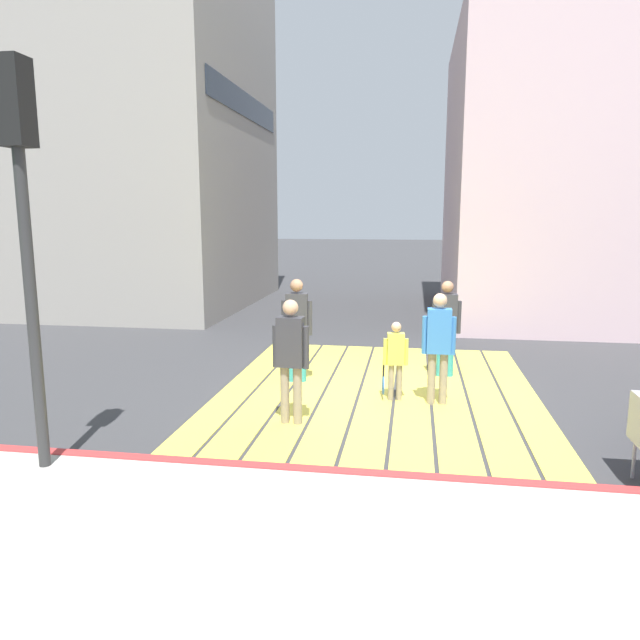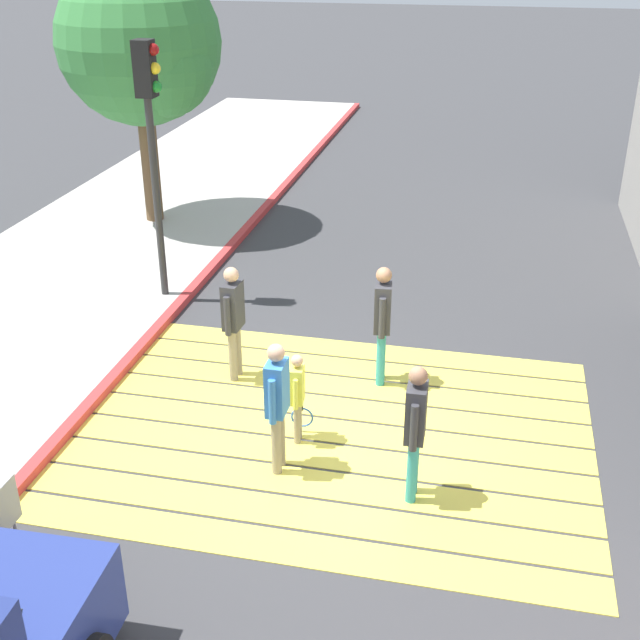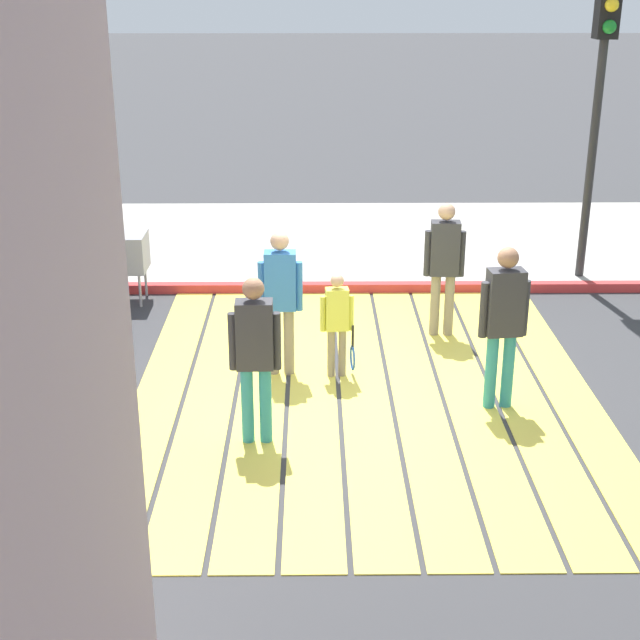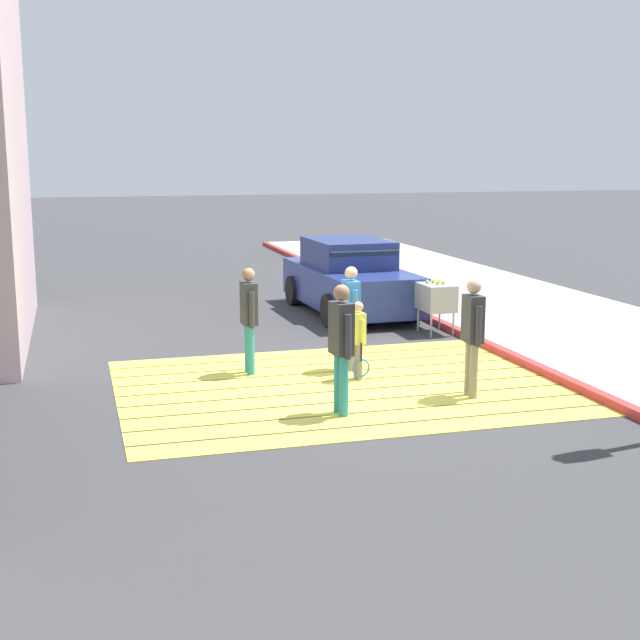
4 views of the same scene
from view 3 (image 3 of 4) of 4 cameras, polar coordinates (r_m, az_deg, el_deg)
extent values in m
plane|color=#38383A|center=(9.85, 2.78, -4.48)|extent=(120.00, 120.00, 0.00)
cube|color=#EAD64C|center=(9.97, -9.99, -4.44)|extent=(6.40, 0.50, 0.01)
cube|color=#EAD64C|center=(9.89, -6.84, -4.46)|extent=(6.40, 0.50, 0.01)
cube|color=#EAD64C|center=(9.85, -3.65, -4.47)|extent=(6.40, 0.50, 0.01)
cube|color=#EAD64C|center=(9.83, -0.43, -4.46)|extent=(6.40, 0.50, 0.01)
cube|color=#EAD64C|center=(9.85, 2.78, -4.45)|extent=(6.40, 0.50, 0.01)
cube|color=#EAD64C|center=(9.89, 5.97, -4.41)|extent=(6.40, 0.50, 0.01)
cube|color=#EAD64C|center=(9.97, 9.12, -4.37)|extent=(6.40, 0.50, 0.01)
cube|color=#EAD64C|center=(10.08, 12.21, -4.31)|extent=(6.40, 0.50, 0.01)
cube|color=#EAD64C|center=(10.21, 15.23, -4.24)|extent=(6.40, 0.50, 0.01)
cube|color=#ADA8A0|center=(15.07, 1.60, 4.94)|extent=(4.80, 40.00, 0.12)
cube|color=#BC3333|center=(12.83, 1.98, 2.05)|extent=(0.16, 40.00, 0.13)
cylinder|color=black|center=(13.00, -17.72, 2.52)|extent=(0.24, 0.67, 0.66)
cylinder|color=#2D2D2D|center=(13.31, 16.60, 9.18)|extent=(0.12, 0.12, 3.40)
cube|color=black|center=(13.07, 17.60, 18.29)|extent=(0.28, 0.28, 0.84)
sphere|color=yellow|center=(12.91, 17.83, 18.29)|extent=(0.18, 0.18, 0.18)
sphere|color=#188429|center=(12.93, 17.69, 17.10)|extent=(0.18, 0.18, 0.18)
cube|color=#99999E|center=(12.57, -12.62, 4.17)|extent=(0.56, 0.80, 0.50)
cylinder|color=#99999E|center=(12.44, -11.21, 1.81)|extent=(0.04, 0.04, 0.45)
cylinder|color=#99999E|center=(12.86, -10.87, 2.47)|extent=(0.04, 0.04, 0.45)
cylinder|color=#99999E|center=(12.58, -14.08, 1.78)|extent=(0.04, 0.04, 0.45)
cylinder|color=#99999E|center=(12.99, -13.65, 2.43)|extent=(0.04, 0.04, 0.45)
sphere|color=#CCE033|center=(12.64, -13.29, 5.55)|extent=(0.07, 0.07, 0.07)
sphere|color=#CCE033|center=(12.53, -13.40, 5.40)|extent=(0.07, 0.07, 0.07)
sphere|color=#CCE033|center=(12.41, -13.52, 5.25)|extent=(0.07, 0.07, 0.07)
sphere|color=#CCE033|center=(12.60, -12.40, 5.57)|extent=(0.07, 0.07, 0.07)
sphere|color=#CCE033|center=(12.48, -12.50, 5.43)|extent=(0.07, 0.07, 0.07)
cylinder|color=teal|center=(8.68, -3.43, -5.33)|extent=(0.12, 0.12, 0.78)
cylinder|color=teal|center=(8.68, -4.57, -5.33)|extent=(0.12, 0.12, 0.78)
cube|color=#333338|center=(8.39, -4.12, -0.92)|extent=(0.22, 0.35, 0.65)
sphere|color=#9E7051|center=(8.23, -4.20, 1.97)|extent=(0.20, 0.20, 0.20)
cylinder|color=#333338|center=(8.40, -2.74, -1.32)|extent=(0.08, 0.08, 0.56)
cylinder|color=#333338|center=(8.42, -5.48, -1.35)|extent=(0.08, 0.08, 0.56)
cylinder|color=gray|center=(10.11, -1.96, -1.36)|extent=(0.12, 0.12, 0.78)
cylinder|color=gray|center=(10.12, -2.93, -1.36)|extent=(0.12, 0.12, 0.78)
cube|color=#3372BF|center=(9.86, -2.51, 2.48)|extent=(0.21, 0.34, 0.65)
sphere|color=tan|center=(9.73, -2.55, 4.97)|extent=(0.20, 0.20, 0.20)
cylinder|color=#3372BF|center=(9.88, -1.34, 2.13)|extent=(0.08, 0.08, 0.55)
cylinder|color=#3372BF|center=(9.89, -3.66, 2.12)|extent=(0.08, 0.08, 0.55)
cylinder|color=teal|center=(9.53, 11.69, -3.12)|extent=(0.12, 0.12, 0.82)
cylinder|color=teal|center=(9.48, 10.66, -3.19)|extent=(0.12, 0.12, 0.82)
cube|color=#333338|center=(9.23, 11.50, 1.09)|extent=(0.26, 0.38, 0.68)
sphere|color=#9E7051|center=(9.08, 11.71, 3.84)|extent=(0.21, 0.21, 0.21)
cylinder|color=#333338|center=(9.32, 12.69, 0.74)|extent=(0.09, 0.09, 0.58)
cylinder|color=#333338|center=(9.19, 10.24, 0.64)|extent=(0.09, 0.09, 0.58)
cylinder|color=gray|center=(11.29, 8.09, 0.93)|extent=(0.12, 0.12, 0.79)
cylinder|color=gray|center=(11.28, 7.21, 0.95)|extent=(0.12, 0.12, 0.79)
cube|color=#333338|center=(11.06, 7.83, 4.47)|extent=(0.24, 0.36, 0.66)
sphere|color=tan|center=(10.94, 7.95, 6.74)|extent=(0.20, 0.20, 0.20)
cylinder|color=#333338|center=(11.10, 8.86, 4.12)|extent=(0.09, 0.09, 0.56)
cylinder|color=#333338|center=(11.06, 6.76, 4.17)|extent=(0.09, 0.09, 0.56)
cylinder|color=gray|center=(10.08, 1.40, -2.06)|extent=(0.08, 0.08, 0.57)
cylinder|color=gray|center=(10.07, 0.70, -2.10)|extent=(0.08, 0.08, 0.57)
cube|color=#D8D84C|center=(9.89, 1.07, 0.68)|extent=(0.18, 0.26, 0.47)
sphere|color=tan|center=(9.78, 1.08, 2.49)|extent=(0.15, 0.15, 0.15)
cylinder|color=#D8D84C|center=(9.92, 1.95, 0.46)|extent=(0.06, 0.06, 0.40)
cylinder|color=#D8D84C|center=(9.88, 0.19, 0.39)|extent=(0.06, 0.06, 0.40)
cylinder|color=black|center=(10.00, 2.07, -1.10)|extent=(0.03, 0.03, 0.28)
torus|color=blue|center=(10.09, 2.05, -2.39)|extent=(0.28, 0.05, 0.28)
camera|label=1|loc=(17.96, -0.43, 16.29)|focal=33.30mm
camera|label=2|loc=(10.81, -52.86, 21.70)|focal=45.87mm
camera|label=4|loc=(13.50, 66.81, 4.69)|focal=48.96mm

